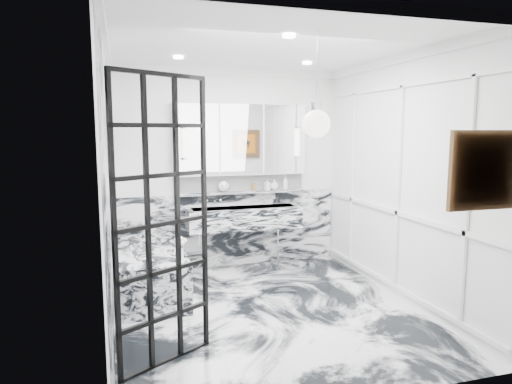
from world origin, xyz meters
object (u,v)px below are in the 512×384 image
object	(u,v)px
crittall_door	(163,224)
mirror_cabinet	(241,140)
trough_sink	(244,218)
bathtub	(152,271)

from	to	relation	value
crittall_door	mirror_cabinet	size ratio (longest dim) A/B	1.26
crittall_door	mirror_cabinet	world-z (taller)	crittall_door
trough_sink	mirror_cabinet	size ratio (longest dim) A/B	0.84
trough_sink	mirror_cabinet	distance (m)	1.10
mirror_cabinet	bathtub	distance (m)	2.20
bathtub	crittall_door	bearing A→B (deg)	-89.56
crittall_door	trough_sink	world-z (taller)	crittall_door
trough_sink	mirror_cabinet	xyz separation A→B (m)	(-0.00, 0.17, 1.09)
trough_sink	bathtub	size ratio (longest dim) A/B	0.97
crittall_door	mirror_cabinet	xyz separation A→B (m)	(1.31, 2.55, 0.62)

